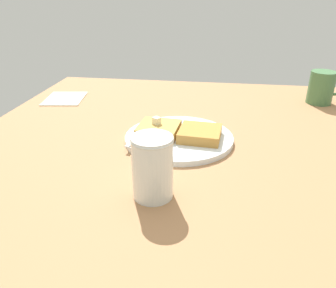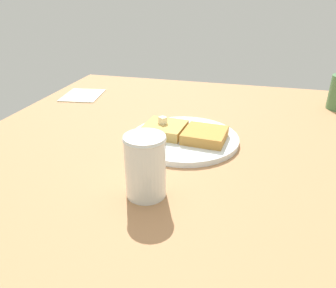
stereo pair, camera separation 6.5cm
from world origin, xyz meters
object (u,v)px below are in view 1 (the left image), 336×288
object	(u,v)px
napkin	(65,99)
fork	(146,132)
plate	(179,138)
syrup_jar	(153,169)
coffee_mug	(322,87)

from	to	relation	value
napkin	fork	bearing A→B (deg)	-38.23
plate	syrup_jar	xyz separation A→B (cm)	(-1.92, -22.73, 4.56)
fork	coffee_mug	distance (cm)	58.02
fork	napkin	bearing A→B (deg)	141.77
plate	syrup_jar	bearing A→B (deg)	-94.84
plate	syrup_jar	size ratio (longest dim) A/B	2.27
syrup_jar	napkin	xyz separation A→B (cm)	(-37.92, 48.54, -5.15)
plate	coffee_mug	xyz separation A→B (cm)	(39.87, 33.38, 4.19)
plate	fork	world-z (taller)	fork
coffee_mug	fork	bearing A→B (deg)	-145.62
plate	napkin	world-z (taller)	plate
napkin	syrup_jar	bearing A→B (deg)	-52.00
syrup_jar	coffee_mug	world-z (taller)	syrup_jar
fork	napkin	size ratio (longest dim) A/B	1.13
plate	fork	size ratio (longest dim) A/B	1.60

